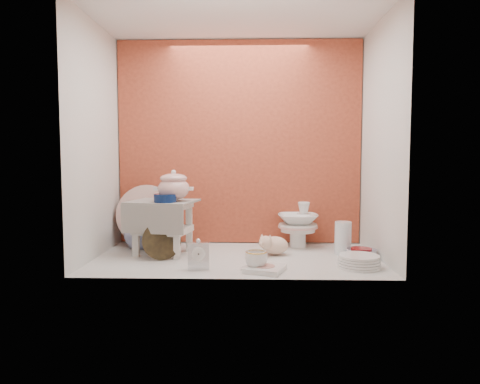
{
  "coord_description": "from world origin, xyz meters",
  "views": [
    {
      "loc": [
        0.1,
        -2.75,
        0.64
      ],
      "look_at": [
        0.02,
        0.02,
        0.42
      ],
      "focal_mm": 32.67,
      "sensor_mm": 36.0,
      "label": 1
    }
  ],
  "objects_px": {
    "soup_tureen": "(174,185)",
    "plush_pig": "(275,245)",
    "gold_rim_teacup": "(256,259)",
    "step_stool": "(163,227)",
    "dinner_plate_stack": "(359,261)",
    "crystal_bowl": "(361,254)",
    "blue_white_vase": "(141,231)",
    "porcelain_tower": "(298,225)",
    "mantel_clock": "(198,254)",
    "floral_platter": "(148,215)"
  },
  "relations": [
    {
      "from": "mantel_clock",
      "to": "floral_platter",
      "type": "bearing_deg",
      "value": 115.13
    },
    {
      "from": "floral_platter",
      "to": "blue_white_vase",
      "type": "height_order",
      "value": "floral_platter"
    },
    {
      "from": "crystal_bowl",
      "to": "blue_white_vase",
      "type": "bearing_deg",
      "value": 169.54
    },
    {
      "from": "mantel_clock",
      "to": "gold_rim_teacup",
      "type": "xyz_separation_m",
      "value": [
        0.33,
        -0.01,
        -0.03
      ]
    },
    {
      "from": "blue_white_vase",
      "to": "crystal_bowl",
      "type": "height_order",
      "value": "blue_white_vase"
    },
    {
      "from": "plush_pig",
      "to": "dinner_plate_stack",
      "type": "distance_m",
      "value": 0.57
    },
    {
      "from": "floral_platter",
      "to": "porcelain_tower",
      "type": "relative_size",
      "value": 1.37
    },
    {
      "from": "gold_rim_teacup",
      "to": "dinner_plate_stack",
      "type": "distance_m",
      "value": 0.6
    },
    {
      "from": "blue_white_vase",
      "to": "dinner_plate_stack",
      "type": "distance_m",
      "value": 1.5
    },
    {
      "from": "dinner_plate_stack",
      "to": "plush_pig",
      "type": "bearing_deg",
      "value": 146.37
    },
    {
      "from": "soup_tureen",
      "to": "blue_white_vase",
      "type": "height_order",
      "value": "soup_tureen"
    },
    {
      "from": "dinner_plate_stack",
      "to": "porcelain_tower",
      "type": "bearing_deg",
      "value": 117.3
    },
    {
      "from": "porcelain_tower",
      "to": "floral_platter",
      "type": "bearing_deg",
      "value": 177.54
    },
    {
      "from": "soup_tureen",
      "to": "blue_white_vase",
      "type": "distance_m",
      "value": 0.49
    },
    {
      "from": "floral_platter",
      "to": "plush_pig",
      "type": "bearing_deg",
      "value": -18.56
    },
    {
      "from": "floral_platter",
      "to": "dinner_plate_stack",
      "type": "height_order",
      "value": "floral_platter"
    },
    {
      "from": "blue_white_vase",
      "to": "gold_rim_teacup",
      "type": "xyz_separation_m",
      "value": [
        0.81,
        -0.59,
        -0.06
      ]
    },
    {
      "from": "soup_tureen",
      "to": "mantel_clock",
      "type": "bearing_deg",
      "value": -61.15
    },
    {
      "from": "blue_white_vase",
      "to": "gold_rim_teacup",
      "type": "bearing_deg",
      "value": -36.19
    },
    {
      "from": "gold_rim_teacup",
      "to": "porcelain_tower",
      "type": "height_order",
      "value": "porcelain_tower"
    },
    {
      "from": "step_stool",
      "to": "plush_pig",
      "type": "xyz_separation_m",
      "value": [
        0.74,
        -0.01,
        -0.11
      ]
    },
    {
      "from": "mantel_clock",
      "to": "dinner_plate_stack",
      "type": "height_order",
      "value": "mantel_clock"
    },
    {
      "from": "crystal_bowl",
      "to": "porcelain_tower",
      "type": "relative_size",
      "value": 0.59
    },
    {
      "from": "soup_tureen",
      "to": "plush_pig",
      "type": "relative_size",
      "value": 1.1
    },
    {
      "from": "dinner_plate_stack",
      "to": "porcelain_tower",
      "type": "distance_m",
      "value": 0.66
    },
    {
      "from": "mantel_clock",
      "to": "crystal_bowl",
      "type": "bearing_deg",
      "value": 9.18
    },
    {
      "from": "soup_tureen",
      "to": "mantel_clock",
      "type": "relative_size",
      "value": 1.39
    },
    {
      "from": "plush_pig",
      "to": "floral_platter",
      "type": "bearing_deg",
      "value": 142.27
    },
    {
      "from": "dinner_plate_stack",
      "to": "blue_white_vase",
      "type": "bearing_deg",
      "value": 160.03
    },
    {
      "from": "mantel_clock",
      "to": "soup_tureen",
      "type": "bearing_deg",
      "value": 110.61
    },
    {
      "from": "blue_white_vase",
      "to": "plush_pig",
      "type": "relative_size",
      "value": 1.1
    },
    {
      "from": "blue_white_vase",
      "to": "mantel_clock",
      "type": "relative_size",
      "value": 1.38
    },
    {
      "from": "soup_tureen",
      "to": "plush_pig",
      "type": "height_order",
      "value": "soup_tureen"
    },
    {
      "from": "soup_tureen",
      "to": "plush_pig",
      "type": "distance_m",
      "value": 0.77
    },
    {
      "from": "floral_platter",
      "to": "mantel_clock",
      "type": "relative_size",
      "value": 2.52
    },
    {
      "from": "step_stool",
      "to": "mantel_clock",
      "type": "bearing_deg",
      "value": -43.79
    },
    {
      "from": "step_stool",
      "to": "gold_rim_teacup",
      "type": "distance_m",
      "value": 0.75
    },
    {
      "from": "step_stool",
      "to": "gold_rim_teacup",
      "type": "relative_size",
      "value": 3.26
    },
    {
      "from": "mantel_clock",
      "to": "crystal_bowl",
      "type": "relative_size",
      "value": 0.93
    },
    {
      "from": "crystal_bowl",
      "to": "gold_rim_teacup",
      "type": "bearing_deg",
      "value": -154.54
    },
    {
      "from": "porcelain_tower",
      "to": "crystal_bowl",
      "type": "bearing_deg",
      "value": -42.37
    },
    {
      "from": "soup_tureen",
      "to": "crystal_bowl",
      "type": "height_order",
      "value": "soup_tureen"
    },
    {
      "from": "floral_platter",
      "to": "dinner_plate_stack",
      "type": "distance_m",
      "value": 1.53
    },
    {
      "from": "step_stool",
      "to": "gold_rim_teacup",
      "type": "height_order",
      "value": "step_stool"
    },
    {
      "from": "crystal_bowl",
      "to": "soup_tureen",
      "type": "bearing_deg",
      "value": 177.23
    },
    {
      "from": "soup_tureen",
      "to": "floral_platter",
      "type": "bearing_deg",
      "value": 128.02
    },
    {
      "from": "step_stool",
      "to": "blue_white_vase",
      "type": "distance_m",
      "value": 0.27
    },
    {
      "from": "step_stool",
      "to": "floral_platter",
      "type": "height_order",
      "value": "floral_platter"
    },
    {
      "from": "soup_tureen",
      "to": "floral_platter",
      "type": "distance_m",
      "value": 0.48
    },
    {
      "from": "gold_rim_teacup",
      "to": "step_stool",
      "type": "bearing_deg",
      "value": 146.23
    }
  ]
}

